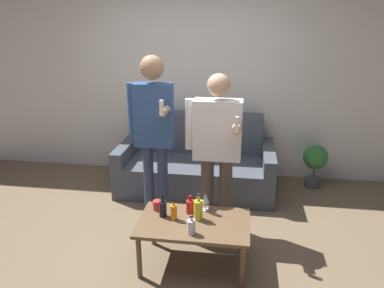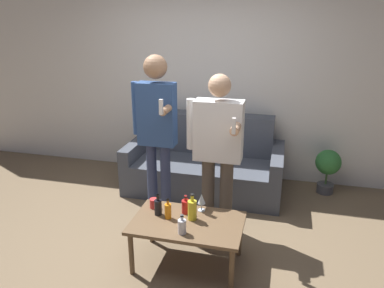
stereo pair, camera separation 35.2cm
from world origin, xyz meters
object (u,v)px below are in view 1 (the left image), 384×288
person_standing_left (153,126)px  bottle_orange (174,212)px  coffee_table (194,226)px  person_standing_right (217,143)px  couch (197,164)px

person_standing_left → bottle_orange: bearing=-64.6°
person_standing_left → coffee_table: bearing=-54.4°
coffee_table → person_standing_right: person_standing_right is taller
couch → coffee_table: size_ratio=1.99×
bottle_orange → person_standing_left: 0.95m
person_standing_left → person_standing_right: (0.64, -0.08, -0.13)m
coffee_table → person_standing_right: (0.13, 0.63, 0.55)m
couch → bottle_orange: (0.00, -1.56, 0.19)m
couch → bottle_orange: couch is taller
coffee_table → person_standing_left: 1.10m
coffee_table → person_standing_right: bearing=78.0°
bottle_orange → person_standing_right: size_ratio=0.12×
bottle_orange → person_standing_right: person_standing_right is taller
coffee_table → bottle_orange: bottle_orange is taller
couch → person_standing_right: (0.32, -0.95, 0.62)m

